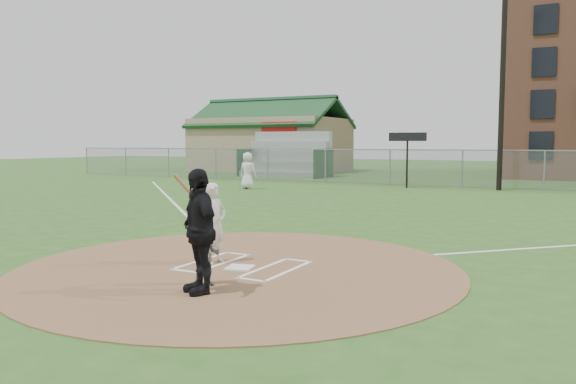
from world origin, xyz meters
The scene contains 14 objects.
ground centered at (0.00, 0.00, 0.00)m, with size 140.00×140.00×0.00m, color #2B541C.
dirt_circle centered at (0.00, 0.00, 0.01)m, with size 8.40×8.40×0.02m, color brown.
home_plate centered at (0.07, -0.09, 0.04)m, with size 0.47×0.47×0.03m, color white.
foul_line_third centered at (-9.00, 9.00, 0.01)m, with size 0.10×24.00×0.01m, color white.
catcher centered at (0.25, -1.42, 0.54)m, with size 0.50×0.39×1.04m, color slate.
umpire centered at (0.43, -1.81, 1.00)m, with size 1.15×0.48×1.96m, color black.
ondeck_player centered at (-9.65, 15.83, 0.95)m, with size 0.92×0.60×1.89m, color silver.
batters_boxes centered at (0.00, 0.15, 0.03)m, with size 2.08×1.88×0.01m.
batter_at_plate centered at (-0.63, 0.10, 0.82)m, with size 0.75×0.95×1.78m.
outfield_fence centered at (0.00, 22.00, 1.02)m, with size 56.08×0.08×2.03m.
bleachers centered at (-13.00, 26.20, 1.59)m, with size 6.08×3.20×3.20m.
clubhouse centered at (-18.00, 32.99, 2.39)m, with size 12.20×8.71×6.23m.
light_pole centered at (2.00, 21.00, 6.61)m, with size 1.20×0.30×12.22m.
scoreboard_sign centered at (-2.50, 20.20, 2.39)m, with size 2.00×0.10×2.93m.
Camera 1 is at (5.72, -8.85, 2.37)m, focal length 35.00 mm.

